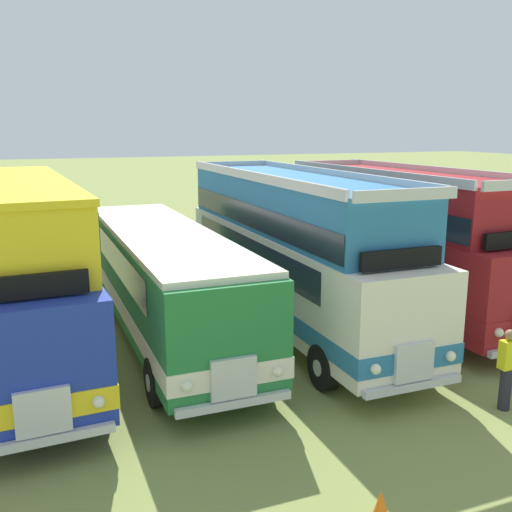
{
  "coord_description": "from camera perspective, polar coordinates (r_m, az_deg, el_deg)",
  "views": [
    {
      "loc": [
        0.2,
        -15.07,
        5.7
      ],
      "look_at": [
        6.11,
        -0.34,
        2.19
      ],
      "focal_mm": 41.05,
      "sensor_mm": 36.0,
      "label": 1
    }
  ],
  "objects": [
    {
      "name": "bus_seventh_in_row",
      "position": [
        18.53,
        13.66,
        1.71
      ],
      "size": [
        2.79,
        10.05,
        4.52
      ],
      "color": "maroon",
      "rests_on": "ground"
    },
    {
      "name": "bus_sixth_in_row",
      "position": [
        16.74,
        3.47,
        0.95
      ],
      "size": [
        2.66,
        11.53,
        4.52
      ],
      "color": "silver",
      "rests_on": "ground"
    },
    {
      "name": "bus_fifth_in_row",
      "position": [
        16.21,
        -9.04,
        -1.76
      ],
      "size": [
        2.64,
        11.48,
        2.99
      ],
      "color": "#237538",
      "rests_on": "ground"
    },
    {
      "name": "marshal_person",
      "position": [
        13.14,
        23.27,
        -10.07
      ],
      "size": [
        0.36,
        0.24,
        1.73
      ],
      "color": "#23232D",
      "rests_on": "ground"
    },
    {
      "name": "ground_plane",
      "position": [
        16.11,
        -21.38,
        -9.15
      ],
      "size": [
        200.0,
        200.0,
        0.0
      ],
      "primitive_type": "plane",
      "color": "olive"
    },
    {
      "name": "bus_fourth_in_row",
      "position": [
        15.2,
        -22.12,
        -0.73
      ],
      "size": [
        3.01,
        10.58,
        4.49
      ],
      "color": "#1E339E",
      "rests_on": "ground"
    },
    {
      "name": "cone_near_end",
      "position": [
        9.37,
        12.03,
        -23.0
      ],
      "size": [
        0.36,
        0.36,
        0.61
      ],
      "primitive_type": "cone",
      "color": "orange",
      "rests_on": "ground"
    }
  ]
}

